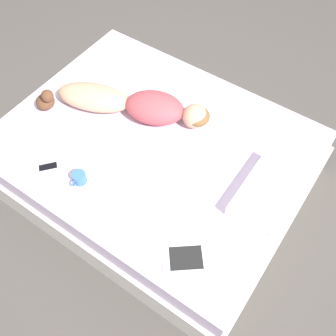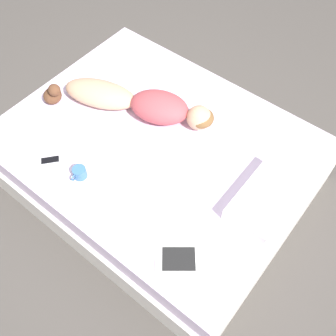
{
  "view_description": "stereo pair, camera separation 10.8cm",
  "coord_description": "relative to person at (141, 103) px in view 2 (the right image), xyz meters",
  "views": [
    {
      "loc": [
        1.46,
        1.14,
        2.8
      ],
      "look_at": [
        0.17,
        0.25,
        0.55
      ],
      "focal_mm": 42.0,
      "sensor_mm": 36.0,
      "label": 1
    },
    {
      "loc": [
        1.39,
        1.23,
        2.8
      ],
      "look_at": [
        0.17,
        0.25,
        0.55
      ],
      "focal_mm": 42.0,
      "sensor_mm": 36.0,
      "label": 2
    }
  ],
  "objects": [
    {
      "name": "ground_plane",
      "position": [
        0.15,
        0.27,
        -0.6
      ],
      "size": [
        12.0,
        12.0,
        0.0
      ],
      "primitive_type": "plane",
      "color": "#4C4742"
    },
    {
      "name": "bed",
      "position": [
        0.15,
        0.27,
        -0.35
      ],
      "size": [
        1.81,
        2.29,
        0.5
      ],
      "color": "beige",
      "rests_on": "ground_plane"
    },
    {
      "name": "person",
      "position": [
        0.0,
        0.0,
        0.0
      ],
      "size": [
        0.63,
        1.23,
        0.21
      ],
      "rotation": [
        0.0,
        0.0,
        0.35
      ],
      "color": "tan",
      "rests_on": "bed"
    },
    {
      "name": "open_magazine",
      "position": [
        0.7,
        0.91,
        -0.09
      ],
      "size": [
        0.55,
        0.52,
        0.01
      ],
      "rotation": [
        0.0,
        0.0,
        0.67
      ],
      "color": "white",
      "rests_on": "bed"
    },
    {
      "name": "coffee_mug",
      "position": [
        0.73,
        0.07,
        -0.05
      ],
      "size": [
        0.13,
        0.1,
        0.08
      ],
      "color": "teal",
      "rests_on": "bed"
    },
    {
      "name": "cell_phone",
      "position": [
        0.78,
        -0.2,
        -0.09
      ],
      "size": [
        0.16,
        0.15,
        0.01
      ],
      "rotation": [
        0.0,
        0.0,
        0.87
      ],
      "color": "silver",
      "rests_on": "bed"
    },
    {
      "name": "plush_toy",
      "position": [
        0.36,
        -0.61,
        -0.01
      ],
      "size": [
        0.15,
        0.17,
        0.21
      ],
      "color": "brown",
      "rests_on": "bed"
    },
    {
      "name": "pillow",
      "position": [
        0.12,
        1.19,
        -0.04
      ],
      "size": [
        0.56,
        0.32,
        0.1
      ],
      "color": "white",
      "rests_on": "bed"
    }
  ]
}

